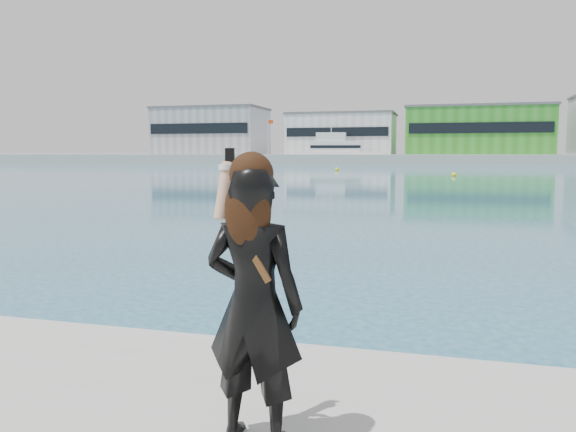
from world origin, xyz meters
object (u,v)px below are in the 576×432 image
buoy_far (337,171)px  buoy_extra (454,176)px  motor_yacht (338,152)px  woman (253,296)px

buoy_far → buoy_extra: 20.62m
motor_yacht → buoy_extra: 64.10m
motor_yacht → woman: 118.03m
motor_yacht → buoy_extra: bearing=-75.6°
motor_yacht → buoy_far: motor_yacht is taller
motor_yacht → buoy_extra: (22.60, -59.93, -2.44)m
buoy_far → buoy_extra: size_ratio=1.00×
buoy_extra → buoy_far: bearing=135.1°
buoy_far → woman: (12.39, -70.87, 1.61)m
motor_yacht → woman: (20.39, -116.25, -0.83)m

